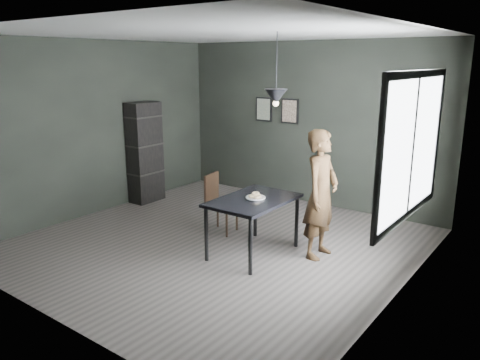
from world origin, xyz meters
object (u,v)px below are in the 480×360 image
Objects in this scene: cafe_table at (253,205)px; white_plate at (256,198)px; wood_chair at (217,199)px; pendant_lamp at (276,97)px; woman at (321,194)px; shelf_unit at (145,152)px.

cafe_table is 5.22× the size of white_plate.
pendant_lamp reaches higher than wood_chair.
woman is at bearing 31.32° from white_plate.
woman reaches higher than white_plate.
shelf_unit reaches higher than cafe_table.
shelf_unit is at bearing 156.98° from wood_chair.
pendant_lamp is at bearing 17.52° from white_plate.
cafe_table is at bearing -32.55° from wood_chair.
wood_chair is (-1.63, -0.09, -0.33)m from woman.
white_plate is 0.83m from woman.
shelf_unit reaches higher than wood_chair.
woman is 1.36m from pendant_lamp.
shelf_unit is 3.45m from pendant_lamp.
shelf_unit is (-3.64, 0.36, 0.06)m from woman.
wood_chair is at bearing 157.89° from cafe_table.
white_plate is 0.26× the size of wood_chair.
wood_chair is at bearing 92.19° from woman.
white_plate is at bearing -162.48° from pendant_lamp.
cafe_table is at bearing -158.20° from pendant_lamp.
white_plate is 1.32m from pendant_lamp.
woman reaches higher than cafe_table.
cafe_table is 0.09m from white_plate.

